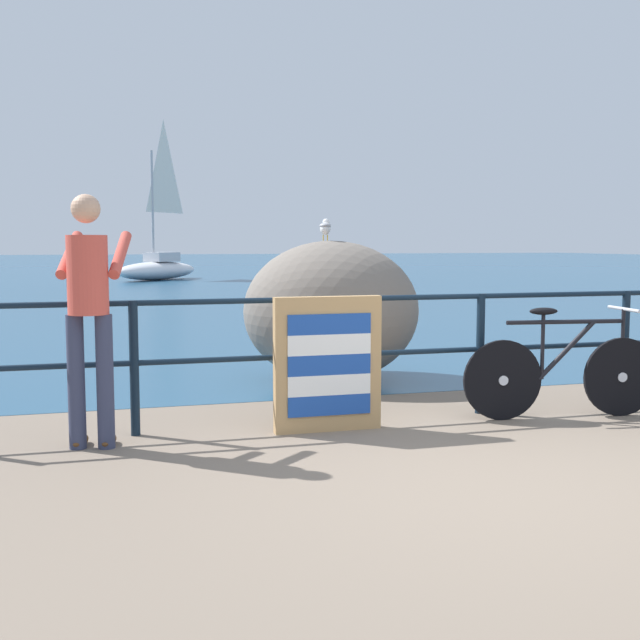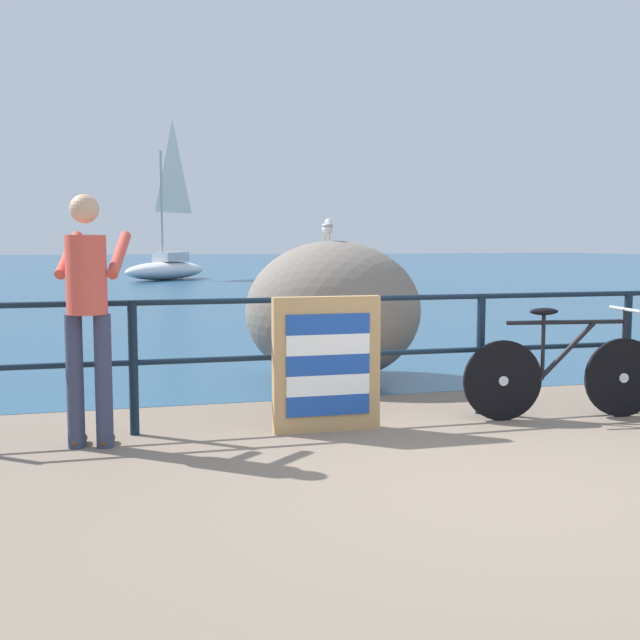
# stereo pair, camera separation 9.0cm
# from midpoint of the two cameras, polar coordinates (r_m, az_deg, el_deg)

# --- Properties ---
(ground_plane) EXTENTS (120.00, 120.00, 0.10)m
(ground_plane) POSITION_cam_midpoint_polar(r_m,az_deg,el_deg) (24.28, -10.23, 2.01)
(ground_plane) COLOR #756656
(sea_surface) EXTENTS (120.00, 90.00, 0.01)m
(sea_surface) POSITION_cam_midpoint_polar(r_m,az_deg,el_deg) (52.05, -13.24, 3.90)
(sea_surface) COLOR navy
(sea_surface) RESTS_ON ground_plane
(promenade_railing) EXTENTS (7.21, 0.07, 1.02)m
(promenade_railing) POSITION_cam_midpoint_polar(r_m,az_deg,el_deg) (6.49, 5.52, -1.58)
(promenade_railing) COLOR black
(promenade_railing) RESTS_ON ground_plane
(bicycle) EXTENTS (1.69, 0.48, 0.92)m
(bicycle) POSITION_cam_midpoint_polar(r_m,az_deg,el_deg) (6.80, 16.82, -3.57)
(bicycle) COLOR black
(bicycle) RESTS_ON ground_plane
(person_at_railing) EXTENTS (0.54, 0.67, 1.78)m
(person_at_railing) POSITION_cam_midpoint_polar(r_m,az_deg,el_deg) (5.74, -16.78, 0.83)
(person_at_railing) COLOR #333851
(person_at_railing) RESTS_ON ground_plane
(folded_deckchair_stack) EXTENTS (0.84, 0.10, 1.04)m
(folded_deckchair_stack) POSITION_cam_midpoint_polar(r_m,az_deg,el_deg) (6.05, 0.14, -3.21)
(folded_deckchair_stack) COLOR tan
(folded_deckchair_stack) RESTS_ON ground_plane
(breakwater_boulder_main) EXTENTS (1.84, 1.65, 1.47)m
(breakwater_boulder_main) POSITION_cam_midpoint_polar(r_m,az_deg,el_deg) (8.23, 0.52, 0.65)
(breakwater_boulder_main) COLOR slate
(breakwater_boulder_main) RESTS_ON ground
(seagull) EXTENTS (0.20, 0.34, 0.23)m
(seagull) POSITION_cam_midpoint_polar(r_m,az_deg,el_deg) (8.27, 0.08, 6.72)
(seagull) COLOR gold
(seagull) RESTS_ON breakwater_boulder_main
(sailboat) EXTENTS (3.96, 4.10, 6.16)m
(sailboat) POSITION_cam_midpoint_polar(r_m,az_deg,el_deg) (31.09, -11.72, 4.16)
(sailboat) COLOR white
(sailboat) RESTS_ON sea_surface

